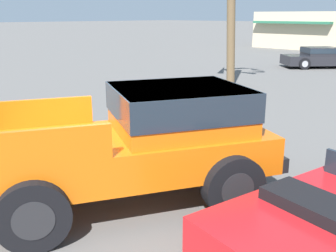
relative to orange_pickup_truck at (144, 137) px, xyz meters
name	(u,v)px	position (x,y,z in m)	size (l,w,h in m)	color
ground_plane	(108,193)	(-0.58, -0.36, -1.09)	(320.00, 320.00, 0.00)	#5B5956
orange_pickup_truck	(144,137)	(0.00, 0.00, 0.00)	(3.97, 5.33, 1.89)	orange
parked_car_dark	(321,57)	(-5.55, 18.88, -0.48)	(4.22, 4.50, 1.19)	#232328
storefront_building	(312,30)	(-13.00, 32.87, 0.56)	(8.10, 8.44, 3.29)	beige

